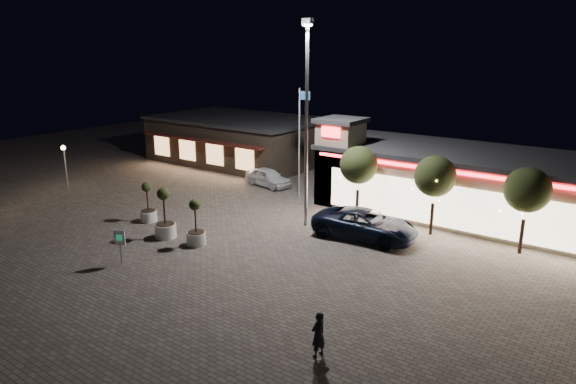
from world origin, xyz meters
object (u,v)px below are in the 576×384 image
Objects in this scene: white_sedan at (268,177)px; valet_sign at (120,240)px; pickup_truck at (365,224)px; pedestrian at (318,334)px; planter_mid at (165,222)px; planter_left at (148,209)px.

valet_sign reaches higher than white_sedan.
pedestrian is (4.29, -11.65, 0.02)m from pickup_truck.
white_sedan is 2.32× the size of valet_sign.
white_sedan is 1.41× the size of planter_mid.
planter_mid is (-9.48, -6.79, 0.09)m from pickup_truck.
planter_left is (-12.60, -5.50, -0.04)m from pickup_truck.
pedestrian is 12.70m from valet_sign.
pickup_truck is 13.74m from planter_left.
white_sedan is 23.83m from pedestrian.
pedestrian is 14.61m from planter_mid.
pedestrian is at bearing -164.69° from pickup_truck.
white_sedan is at bearing 86.12° from planter_left.
planter_left is at bearing 108.67° from pickup_truck.
white_sedan is 16.97m from valet_sign.
planter_mid reaches higher than white_sedan.
planter_mid is at bearing -159.07° from white_sedan.
pedestrian is at bearing -4.27° from valet_sign.
pickup_truck is 13.60m from valet_sign.
valet_sign is (3.46, -16.61, 0.56)m from white_sedan.
white_sedan is 11.42m from planter_left.
planter_left is at bearing 157.50° from planter_mid.
planter_mid reaches higher than planter_left.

